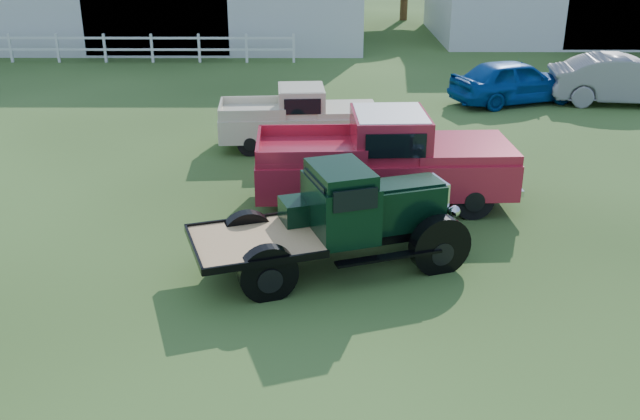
# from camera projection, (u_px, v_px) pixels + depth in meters

# --- Properties ---
(ground) EXTENTS (120.00, 120.00, 0.00)m
(ground) POSITION_uv_depth(u_px,v_px,m) (308.00, 296.00, 11.85)
(ground) COLOR #243C15
(fence_rail) EXTENTS (14.20, 0.16, 1.20)m
(fence_rail) POSITION_uv_depth(u_px,v_px,m) (128.00, 48.00, 30.11)
(fence_rail) COLOR white
(fence_rail) RESTS_ON ground
(vintage_flatbed) EXTENTS (5.11, 3.30, 1.88)m
(vintage_flatbed) POSITION_uv_depth(u_px,v_px,m) (335.00, 218.00, 12.49)
(vintage_flatbed) COLOR black
(vintage_flatbed) RESTS_ON ground
(red_pickup) EXTENTS (5.75, 2.42, 2.06)m
(red_pickup) POSITION_uv_depth(u_px,v_px,m) (383.00, 158.00, 15.24)
(red_pickup) COLOR #AC1D31
(red_pickup) RESTS_ON ground
(white_pickup) EXTENTS (4.49, 2.00, 1.61)m
(white_pickup) POSITION_uv_depth(u_px,v_px,m) (298.00, 118.00, 19.12)
(white_pickup) COLOR beige
(white_pickup) RESTS_ON ground
(misc_car_blue) EXTENTS (4.64, 3.09, 1.47)m
(misc_car_blue) POSITION_uv_depth(u_px,v_px,m) (514.00, 81.00, 23.58)
(misc_car_blue) COLOR #064090
(misc_car_blue) RESTS_ON ground
(misc_car_grey) EXTENTS (4.98, 2.22, 1.59)m
(misc_car_grey) POSITION_uv_depth(u_px,v_px,m) (625.00, 80.00, 23.46)
(misc_car_grey) COLOR gray
(misc_car_grey) RESTS_ON ground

